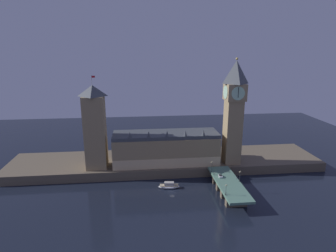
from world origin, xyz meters
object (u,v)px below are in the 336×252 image
at_px(pedestrian_near_rail, 226,193).
at_px(street_lamp_far, 212,165).
at_px(clock_tower, 234,109).
at_px(victoria_tower, 95,127).
at_px(street_lamp_near, 226,188).
at_px(pedestrian_far_rail, 214,173).
at_px(boat_upstream, 169,186).
at_px(street_lamp_mid, 240,175).
at_px(car_northbound_lead, 220,176).
at_px(pedestrian_mid_walk, 237,178).

relative_size(pedestrian_near_rail, street_lamp_far, 0.22).
relative_size(clock_tower, victoria_tower, 1.17).
xyz_separation_m(victoria_tower, street_lamp_near, (73.44, -47.80, -22.53)).
bearing_deg(pedestrian_far_rail, street_lamp_far, 95.65).
distance_m(pedestrian_far_rail, street_lamp_near, 25.59).
height_order(victoria_tower, boat_upstream, victoria_tower).
bearing_deg(street_lamp_mid, street_lamp_far, 131.20).
distance_m(car_northbound_lead, pedestrian_near_rail, 21.02).
bearing_deg(boat_upstream, pedestrian_mid_walk, -10.09).
bearing_deg(pedestrian_near_rail, street_lamp_far, 90.80).
relative_size(car_northbound_lead, street_lamp_far, 0.54).
height_order(pedestrian_near_rail, street_lamp_mid, street_lamp_mid).
bearing_deg(pedestrian_far_rail, boat_upstream, -179.32).
distance_m(pedestrian_mid_walk, pedestrian_far_rail, 14.21).
distance_m(pedestrian_near_rail, street_lamp_mid, 18.92).
bearing_deg(pedestrian_mid_walk, street_lamp_mid, -82.88).
relative_size(victoria_tower, street_lamp_mid, 9.09).
relative_size(pedestrian_near_rail, street_lamp_near, 0.25).
bearing_deg(car_northbound_lead, victoria_tower, 161.25).
bearing_deg(pedestrian_mid_walk, clock_tower, 79.14).
bearing_deg(victoria_tower, street_lamp_near, -33.06).
distance_m(clock_tower, pedestrian_far_rail, 45.13).
height_order(pedestrian_near_rail, street_lamp_near, street_lamp_near).
height_order(victoria_tower, pedestrian_far_rail, victoria_tower).
bearing_deg(street_lamp_mid, clock_tower, 80.91).
height_order(clock_tower, boat_upstream, clock_tower).
bearing_deg(pedestrian_near_rail, pedestrian_mid_walk, 54.61).
distance_m(victoria_tower, pedestrian_near_rail, 91.17).
distance_m(pedestrian_near_rail, boat_upstream, 37.64).
bearing_deg(street_lamp_mid, pedestrian_mid_walk, 97.12).
bearing_deg(victoria_tower, clock_tower, -0.81).
relative_size(clock_tower, street_lamp_mid, 10.65).
distance_m(victoria_tower, car_northbound_lead, 85.18).
xyz_separation_m(car_northbound_lead, pedestrian_mid_walk, (9.06, -3.79, 0.20)).
bearing_deg(boat_upstream, street_lamp_far, 8.98).
relative_size(victoria_tower, boat_upstream, 4.55).
bearing_deg(street_lamp_far, pedestrian_near_rail, -89.20).
relative_size(clock_tower, pedestrian_far_rail, 41.21).
bearing_deg(street_lamp_near, street_lamp_far, 90.00).
height_order(street_lamp_far, boat_upstream, street_lamp_far).
relative_size(street_lamp_near, street_lamp_mid, 0.95).
height_order(pedestrian_near_rail, boat_upstream, pedestrian_near_rail).
relative_size(car_northbound_lead, street_lamp_mid, 0.58).
bearing_deg(pedestrian_near_rail, street_lamp_near, -113.76).
relative_size(pedestrian_mid_walk, street_lamp_near, 0.27).
bearing_deg(street_lamp_near, pedestrian_mid_walk, 55.14).
relative_size(car_northbound_lead, pedestrian_mid_walk, 2.29).
distance_m(victoria_tower, street_lamp_far, 78.84).
bearing_deg(clock_tower, street_lamp_mid, -99.09).
xyz_separation_m(pedestrian_mid_walk, street_lamp_far, (-12.49, 11.52, 3.61)).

